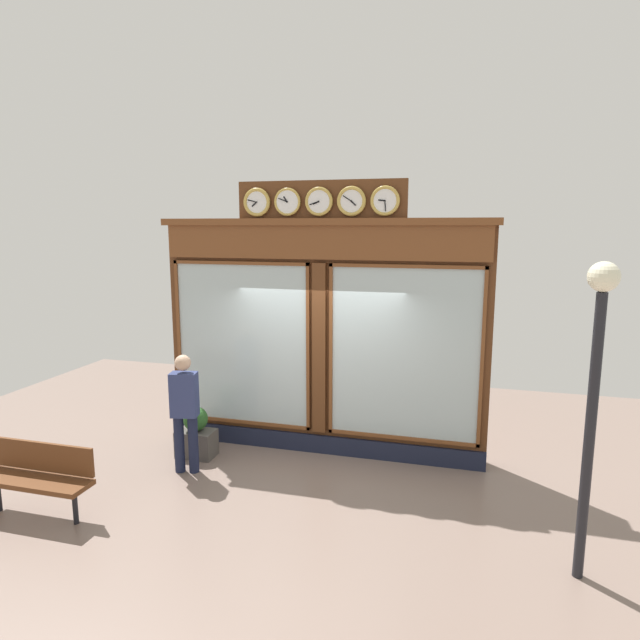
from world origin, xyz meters
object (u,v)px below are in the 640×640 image
(pedestrian, at_px, (185,408))
(street_lamp, at_px, (595,371))
(street_bench, at_px, (37,474))
(planter_box, at_px, (197,443))

(pedestrian, xyz_separation_m, street_lamp, (-4.88, 1.07, 1.17))
(pedestrian, relative_size, street_lamp, 0.54)
(street_lamp, bearing_deg, street_bench, 4.17)
(pedestrian, distance_m, street_bench, 1.93)
(planter_box, relative_size, street_bench, 0.40)
(street_lamp, xyz_separation_m, planter_box, (5.01, -1.59, -1.89))
(planter_box, distance_m, street_bench, 2.28)
(street_bench, bearing_deg, pedestrian, -126.57)
(street_bench, bearing_deg, planter_box, -116.26)
(street_lamp, xyz_separation_m, street_bench, (6.01, 0.44, -1.57))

